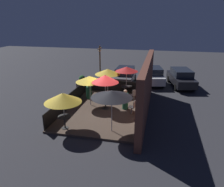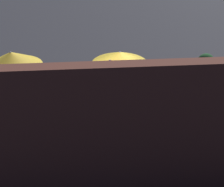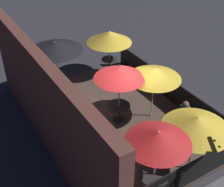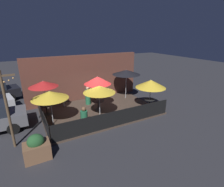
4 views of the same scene
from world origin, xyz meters
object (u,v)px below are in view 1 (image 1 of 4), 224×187
at_px(patio_umbrella_1, 63,98).
at_px(dining_table_1, 64,119).
at_px(planter_box, 82,83).
at_px(light_post, 100,64).
at_px(patio_umbrella_5, 112,94).
at_px(patron_0, 89,92).
at_px(patio_umbrella_2, 105,79).
at_px(patio_chair_1, 133,107).
at_px(parked_car_1, 153,75).
at_px(patio_umbrella_0, 127,69).
at_px(parked_car_2, 181,77).
at_px(patio_umbrella_3, 90,79).
at_px(parked_car_0, 125,75).
at_px(dining_table_2, 105,101).
at_px(dining_table_0, 126,88).
at_px(patron_1, 125,100).
at_px(patio_chair_0, 134,95).
at_px(patio_umbrella_4, 108,72).

height_order(patio_umbrella_1, dining_table_1, patio_umbrella_1).
relative_size(planter_box, light_post, 0.32).
relative_size(patio_umbrella_5, light_post, 0.63).
xyz_separation_m(patio_umbrella_5, patron_0, (-4.63, -2.87, -1.64)).
relative_size(patio_umbrella_2, patio_chair_1, 2.59).
relative_size(patio_umbrella_1, light_post, 0.56).
height_order(patio_umbrella_1, parked_car_1, patio_umbrella_1).
relative_size(patio_umbrella_0, parked_car_2, 0.50).
relative_size(patron_0, light_post, 0.32).
relative_size(light_post, parked_car_2, 0.82).
height_order(patio_umbrella_0, patio_umbrella_3, patio_umbrella_0).
height_order(patio_umbrella_3, parked_car_0, patio_umbrella_3).
bearing_deg(patio_umbrella_3, dining_table_1, -5.02).
distance_m(patio_umbrella_0, planter_box, 4.64).
distance_m(patio_umbrella_0, light_post, 3.36).
bearing_deg(dining_table_2, patron_0, -133.27).
bearing_deg(light_post, parked_car_0, 121.13).
height_order(dining_table_0, dining_table_2, dining_table_2).
bearing_deg(patron_1, light_post, 65.43).
height_order(dining_table_0, dining_table_1, dining_table_1).
bearing_deg(parked_car_1, dining_table_2, -33.81).
distance_m(patio_chair_0, patio_chair_1, 2.41).
bearing_deg(patio_umbrella_0, patio_chair_1, 15.32).
bearing_deg(patio_umbrella_0, patio_umbrella_2, -15.57).
relative_size(patio_umbrella_1, patio_umbrella_2, 0.88).
height_order(patron_0, parked_car_1, parked_car_1).
distance_m(dining_table_0, parked_car_0, 3.28).
xyz_separation_m(dining_table_2, planter_box, (-4.34, -3.27, -0.16)).
xyz_separation_m(dining_table_2, light_post, (-5.24, -1.82, 1.43)).
xyz_separation_m(patio_chair_0, patio_chair_1, (2.41, 0.19, 0.02)).
distance_m(patio_chair_1, parked_car_2, 8.21).
bearing_deg(patron_0, dining_table_1, 70.39).
distance_m(dining_table_2, parked_car_1, 7.72).
bearing_deg(patio_umbrella_5, patio_umbrella_0, -178.18).
relative_size(dining_table_1, patron_0, 0.61).
bearing_deg(patio_umbrella_1, parked_car_2, 145.39).
bearing_deg(patron_1, patio_umbrella_2, 133.26).
bearing_deg(patio_umbrella_4, parked_car_2, 121.49).
distance_m(patio_umbrella_1, patron_0, 5.09).
xyz_separation_m(dining_table_0, light_post, (-1.93, -2.74, 1.44)).
bearing_deg(patio_umbrella_3, patio_umbrella_4, 167.41).
relative_size(patio_umbrella_4, parked_car_1, 0.50).
xyz_separation_m(patio_umbrella_0, patron_1, (3.07, 0.42, -1.48)).
distance_m(dining_table_1, patio_chair_1, 4.50).
bearing_deg(parked_car_0, patio_chair_0, 18.26).
xyz_separation_m(patio_umbrella_0, dining_table_1, (6.58, -2.48, -1.53)).
distance_m(patio_umbrella_4, light_post, 2.38).
bearing_deg(planter_box, patio_umbrella_3, 27.53).
height_order(parked_car_0, parked_car_2, same).
height_order(dining_table_1, parked_car_1, parked_car_1).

